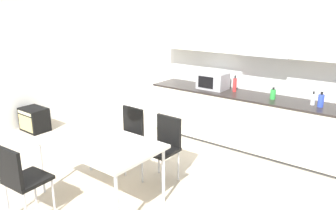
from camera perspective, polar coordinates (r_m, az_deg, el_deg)
The scene contains 16 objects.
ground_plane at distance 4.41m, azimuth -8.64°, elevation -14.11°, with size 9.31×7.72×0.02m, color beige.
wall_back at distance 5.96m, azimuth 9.39°, elevation 8.47°, with size 7.45×0.10×2.83m, color white.
kitchen_counter at distance 5.47m, azimuth 15.53°, elevation -3.07°, with size 3.90×0.68×0.89m.
backsplash_tile at distance 5.57m, azimuth 17.34°, elevation 4.98°, with size 3.88×0.02×0.59m, color silver.
upper_wall_cabinets at distance 5.34m, azimuth 17.34°, elevation 11.71°, with size 3.88×0.40×0.68m.
microwave at distance 5.68m, azimuth 7.81°, elevation 4.19°, with size 0.48×0.35×0.28m.
bottle_white at distance 5.13m, azimuth 23.93°, elevation 0.94°, with size 0.06×0.06×0.20m.
bottle_green at distance 5.24m, azimuth 17.81°, elevation 1.82°, with size 0.08×0.08×0.18m.
bottle_blue at distance 5.07m, azimuth 25.09°, elevation 0.72°, with size 0.08×0.08×0.22m.
bottle_red at distance 5.55m, azimuth 11.55°, elevation 3.47°, with size 0.06×0.06×0.27m.
dining_table at distance 3.93m, azimuth -11.89°, elevation -6.83°, with size 1.45×0.86×0.73m.
chair_far_right at distance 4.32m, azimuth -0.66°, elevation -6.53°, with size 0.40×0.40×0.87m.
chair_far_left at distance 4.72m, azimuth -6.88°, elevation -4.61°, with size 0.41×0.41×0.87m.
chair_near_left at distance 3.84m, azimuth -24.35°, elevation -11.14°, with size 0.43×0.43×0.87m.
guitar_amp at distance 6.66m, azimuth -22.25°, elevation -2.32°, with size 0.52×0.37×0.44m.
pendant_lamp at distance 3.64m, azimuth -12.99°, elevation 10.59°, with size 0.32×0.32×0.22m, color silver.
Camera 1 is at (2.80, -2.58, 2.21)m, focal length 35.00 mm.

